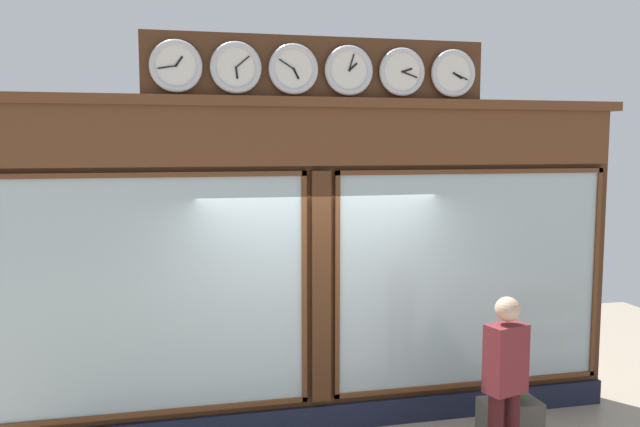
% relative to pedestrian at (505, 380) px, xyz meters
% --- Properties ---
extents(shop_facade, '(6.86, 0.42, 4.10)m').
position_rel_pedestrian_xyz_m(shop_facade, '(1.38, -1.50, 0.88)').
color(shop_facade, '#4C2B16').
rests_on(shop_facade, ground_plane).
extents(pedestrian, '(0.41, 0.31, 1.69)m').
position_rel_pedestrian_xyz_m(pedestrian, '(0.00, 0.00, 0.00)').
color(pedestrian, '#3A1316').
rests_on(pedestrian, ground_plane).
extents(planter_box, '(0.56, 0.36, 0.53)m').
position_rel_pedestrian_xyz_m(planter_box, '(-0.32, -0.45, -0.66)').
color(planter_box, '#4C4742').
rests_on(planter_box, ground_plane).
extents(planter_shrub, '(0.33, 0.33, 0.33)m').
position_rel_pedestrian_xyz_m(planter_shrub, '(-0.32, -0.45, -0.23)').
color(planter_shrub, '#285623').
rests_on(planter_shrub, planter_box).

